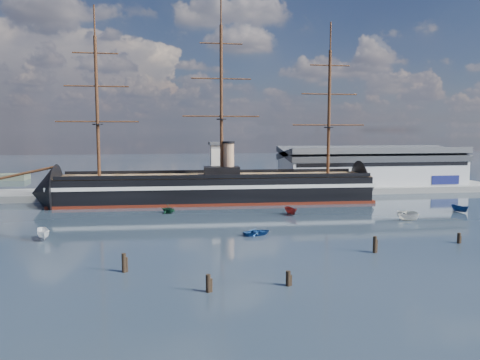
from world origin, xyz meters
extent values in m
plane|color=#15222E|center=(0.00, 40.00, 0.00)|extent=(600.00, 600.00, 0.00)
cube|color=slate|center=(10.00, 76.00, 0.00)|extent=(180.00, 18.00, 2.00)
cube|color=#B7BABC|center=(58.00, 80.00, 7.00)|extent=(62.00, 20.00, 10.00)
cube|color=#3F4247|center=(58.00, 80.00, 12.60)|extent=(63.00, 21.00, 2.00)
cube|color=silver|center=(3.00, 73.00, 9.00)|extent=(4.00, 4.00, 14.00)
cube|color=#3F4247|center=(3.00, 73.00, 16.50)|extent=(5.00, 5.00, 1.00)
cube|color=black|center=(0.79, 60.00, 4.00)|extent=(88.67, 20.21, 7.00)
cube|color=silver|center=(0.79, 60.00, 5.20)|extent=(90.68, 20.55, 1.00)
cube|color=#571A0E|center=(0.79, 60.00, 0.35)|extent=(90.67, 20.51, 0.90)
cone|color=black|center=(-45.71, 60.00, 3.70)|extent=(14.74, 16.33, 15.68)
cone|color=black|center=(47.29, 60.00, 3.70)|extent=(11.74, 16.19, 15.68)
cube|color=brown|center=(0.79, 60.00, 7.60)|extent=(88.61, 18.93, 0.40)
cube|color=black|center=(2.79, 60.00, 9.00)|extent=(10.28, 6.47, 2.50)
cylinder|color=tan|center=(4.79, 60.00, 12.50)|extent=(3.20, 3.20, 9.00)
cylinder|color=#381E0F|center=(-51.21, 60.00, 9.00)|extent=(17.77, 1.55, 4.43)
cylinder|color=#381E0F|center=(-31.21, 60.00, 26.80)|extent=(0.90, 0.90, 38.00)
cylinder|color=#381E0F|center=(2.79, 60.00, 28.80)|extent=(0.90, 0.90, 42.00)
cylinder|color=#381E0F|center=(34.79, 60.00, 25.80)|extent=(0.90, 0.90, 36.00)
imported|color=white|center=(-36.55, 19.20, 0.00)|extent=(7.01, 4.32, 2.63)
imported|color=navy|center=(4.25, 16.24, 0.00)|extent=(2.39, 3.80, 1.65)
imported|color=maroon|center=(16.84, 36.48, 0.00)|extent=(6.25, 3.25, 2.38)
imported|color=#0D3520|center=(-12.78, 43.83, 0.00)|extent=(6.90, 7.04, 2.52)
imported|color=silver|center=(45.62, 32.79, 0.00)|extent=(2.42, 3.28, 1.43)
imported|color=navy|center=(60.09, 33.08, 0.00)|extent=(6.08, 3.72, 2.29)
imported|color=white|center=(41.29, 24.62, 0.00)|extent=(4.18, 5.59, 2.12)
cylinder|color=black|center=(-19.90, -4.36, 0.00)|extent=(0.64, 0.64, 3.50)
cylinder|color=black|center=(2.16, -14.22, 0.00)|extent=(0.64, 0.64, 2.75)
cylinder|color=black|center=(21.14, -0.23, 0.00)|extent=(0.64, 0.64, 3.54)
cylinder|color=black|center=(39.41, 3.49, 0.00)|extent=(0.64, 0.64, 2.63)
cylinder|color=black|center=(-8.59, -14.89, 0.00)|extent=(0.64, 0.64, 3.04)
camera|label=1|loc=(-14.20, -72.78, 20.68)|focal=35.00mm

